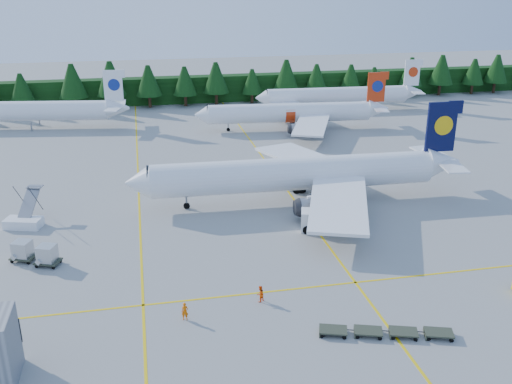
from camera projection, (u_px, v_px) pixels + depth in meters
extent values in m
plane|color=#969691|center=(279.00, 260.00, 58.89)|extent=(320.00, 320.00, 0.00)
cube|color=yellow|center=(139.00, 201.00, 74.57)|extent=(0.25, 120.00, 0.01)
cube|color=yellow|center=(287.00, 190.00, 78.35)|extent=(0.25, 120.00, 0.01)
cube|color=yellow|center=(295.00, 289.00, 53.38)|extent=(80.00, 0.25, 0.01)
cube|color=black|center=(195.00, 89.00, 133.00)|extent=(220.00, 4.00, 6.00)
cylinder|color=white|center=(293.00, 174.00, 72.89)|extent=(36.29, 5.37, 4.26)
cone|color=white|center=(138.00, 183.00, 69.74)|extent=(3.11, 4.35, 4.26)
cube|color=black|center=(441.00, 127.00, 74.19)|extent=(4.05, 0.50, 6.60)
cube|color=white|center=(300.00, 157.00, 81.97)|extent=(10.59, 17.10, 1.21)
cylinder|color=gray|center=(290.00, 174.00, 79.50)|extent=(3.68, 2.34, 2.23)
cube|color=white|center=(339.00, 203.00, 65.29)|extent=(11.40, 17.17, 1.21)
cylinder|color=gray|center=(314.00, 207.00, 68.12)|extent=(3.68, 2.34, 2.23)
cylinder|color=gray|center=(186.00, 202.00, 71.70)|extent=(0.26, 0.26, 1.81)
cylinder|color=white|center=(289.00, 113.00, 108.55)|extent=(31.02, 6.35, 3.63)
cone|color=white|center=(202.00, 115.00, 106.77)|extent=(2.85, 3.84, 3.63)
cube|color=red|center=(376.00, 87.00, 108.76)|extent=(3.46, 0.62, 5.62)
cube|color=white|center=(296.00, 107.00, 116.20)|extent=(8.34, 14.47, 1.03)
cylinder|color=gray|center=(289.00, 116.00, 114.18)|extent=(3.24, 2.17, 1.90)
cube|color=white|center=(311.00, 125.00, 101.87)|extent=(10.34, 14.64, 1.03)
cylinder|color=gray|center=(299.00, 129.00, 104.40)|extent=(3.24, 2.17, 1.90)
cylinder|color=gray|center=(228.00, 127.00, 108.18)|extent=(0.22, 0.22, 1.54)
cylinder|color=white|center=(24.00, 111.00, 109.39)|extent=(32.25, 8.68, 3.77)
cube|color=white|center=(113.00, 86.00, 108.52)|extent=(3.59, 0.88, 5.84)
cylinder|color=white|center=(337.00, 96.00, 124.34)|extent=(31.07, 5.16, 3.64)
cone|color=white|center=(262.00, 98.00, 121.93)|extent=(2.72, 3.76, 3.64)
cube|color=white|center=(412.00, 73.00, 125.16)|extent=(3.47, 0.49, 5.64)
cylinder|color=gray|center=(284.00, 109.00, 123.54)|extent=(0.22, 0.22, 1.46)
cube|color=white|center=(24.00, 223.00, 66.45)|extent=(4.59, 3.24, 1.09)
cube|color=gray|center=(29.00, 203.00, 67.68)|extent=(2.61, 4.22, 2.93)
cube|color=gray|center=(35.00, 187.00, 69.06)|extent=(2.04, 1.63, 0.12)
cube|color=white|center=(311.00, 220.00, 65.54)|extent=(2.79, 2.79, 2.37)
cube|color=black|center=(311.00, 216.00, 65.34)|extent=(2.43, 2.59, 1.02)
cube|color=white|center=(341.00, 217.00, 65.12)|extent=(4.59, 3.51, 2.93)
cube|color=#363C2C|center=(333.00, 330.00, 46.47)|extent=(2.60, 2.05, 0.13)
cube|color=#363C2C|center=(368.00, 331.00, 46.35)|extent=(2.60, 2.05, 0.13)
cube|color=#363C2C|center=(404.00, 332.00, 46.23)|extent=(2.60, 2.05, 0.13)
cube|color=#363C2C|center=(439.00, 332.00, 46.11)|extent=(2.60, 2.05, 0.13)
cube|color=#363C2C|center=(24.00, 257.00, 58.63)|extent=(2.84, 2.54, 0.15)
cube|color=#BABCBF|center=(22.00, 249.00, 58.31)|extent=(2.12, 2.09, 1.65)
cube|color=#363C2C|center=(48.00, 261.00, 57.68)|extent=(2.84, 2.54, 0.15)
cube|color=#BABCBF|center=(47.00, 253.00, 57.36)|extent=(2.12, 2.09, 1.65)
imported|color=#EE6005|center=(185.00, 312.00, 48.31)|extent=(0.65, 0.49, 1.61)
imported|color=#FF4C05|center=(260.00, 294.00, 51.06)|extent=(0.95, 0.91, 1.55)
imported|color=#FF5B05|center=(330.00, 221.00, 65.85)|extent=(0.57, 0.83, 1.98)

